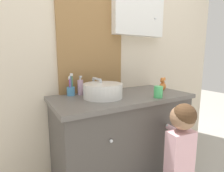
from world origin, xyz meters
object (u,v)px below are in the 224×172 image
object	(u,v)px
toothbrush_holder	(71,90)
drinking_cup	(158,92)
soap_dispenser	(80,87)
child_figure	(181,147)
teddy_bear	(163,84)
sink_basin	(103,90)

from	to	relation	value
toothbrush_holder	drinking_cup	distance (m)	0.74
soap_dispenser	child_figure	distance (m)	0.92
drinking_cup	child_figure	bearing A→B (deg)	-94.63
child_figure	teddy_bear	distance (m)	0.66
sink_basin	soap_dispenser	distance (m)	0.23
teddy_bear	sink_basin	bearing A→B (deg)	177.62
sink_basin	toothbrush_holder	size ratio (longest dim) A/B	1.96
sink_basin	child_figure	size ratio (longest dim) A/B	0.45
toothbrush_holder	sink_basin	bearing A→B (deg)	-44.59
toothbrush_holder	child_figure	xyz separation A→B (m)	(0.58, -0.70, -0.35)
soap_dispenser	teddy_bear	distance (m)	0.81
child_figure	drinking_cup	world-z (taller)	drinking_cup
teddy_bear	toothbrush_holder	bearing A→B (deg)	164.97
toothbrush_holder	child_figure	world-z (taller)	toothbrush_holder
soap_dispenser	drinking_cup	size ratio (longest dim) A/B	1.78
sink_basin	toothbrush_holder	world-z (taller)	toothbrush_holder
soap_dispenser	drinking_cup	distance (m)	0.67
toothbrush_holder	child_figure	distance (m)	0.97
sink_basin	teddy_bear	size ratio (longest dim) A/B	2.89
child_figure	teddy_bear	size ratio (longest dim) A/B	6.48
sink_basin	child_figure	bearing A→B (deg)	-53.15
toothbrush_holder	teddy_bear	size ratio (longest dim) A/B	1.47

